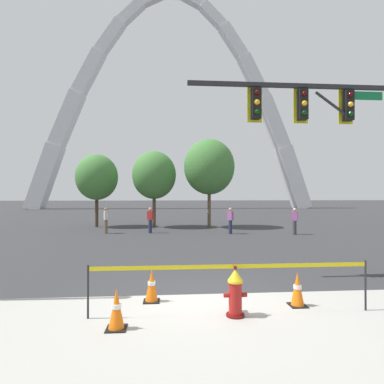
% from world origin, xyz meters
% --- Properties ---
extents(ground_plane, '(240.00, 240.00, 0.00)m').
position_xyz_m(ground_plane, '(0.00, 0.00, 0.00)').
color(ground_plane, '#333335').
extents(fire_hydrant, '(0.46, 0.48, 0.99)m').
position_xyz_m(fire_hydrant, '(0.54, -1.23, 0.47)').
color(fire_hydrant, '#5E0F0D').
rests_on(fire_hydrant, ground).
extents(caution_tape_barrier, '(5.65, 0.04, 1.04)m').
position_xyz_m(caution_tape_barrier, '(0.48, -1.14, 0.72)').
color(caution_tape_barrier, '#232326').
rests_on(caution_tape_barrier, ground).
extents(traffic_cone_by_hydrant, '(0.36, 0.36, 0.73)m').
position_xyz_m(traffic_cone_by_hydrant, '(-1.70, -1.66, 0.36)').
color(traffic_cone_by_hydrant, black).
rests_on(traffic_cone_by_hydrant, ground).
extents(traffic_cone_mid_sidewalk, '(0.36, 0.36, 0.73)m').
position_xyz_m(traffic_cone_mid_sidewalk, '(-1.15, -0.26, 0.36)').
color(traffic_cone_mid_sidewalk, black).
rests_on(traffic_cone_mid_sidewalk, ground).
extents(traffic_cone_curb_edge, '(0.36, 0.36, 0.73)m').
position_xyz_m(traffic_cone_curb_edge, '(1.99, -0.78, 0.36)').
color(traffic_cone_curb_edge, black).
rests_on(traffic_cone_curb_edge, ground).
extents(traffic_signal_gantry, '(6.42, 0.44, 6.00)m').
position_xyz_m(traffic_signal_gantry, '(4.22, 1.60, 4.27)').
color(traffic_signal_gantry, '#232326').
rests_on(traffic_signal_gantry, ground).
extents(monument_arch, '(48.46, 2.60, 38.12)m').
position_xyz_m(monument_arch, '(-0.00, 46.55, 16.79)').
color(monument_arch, silver).
rests_on(monument_arch, ground).
extents(tree_far_left, '(3.07, 3.07, 5.38)m').
position_xyz_m(tree_far_left, '(-6.04, 16.31, 3.68)').
color(tree_far_left, '#473323').
rests_on(tree_far_left, ground).
extents(tree_left_mid, '(3.19, 3.19, 5.59)m').
position_xyz_m(tree_left_mid, '(-1.80, 15.80, 3.82)').
color(tree_left_mid, brown).
rests_on(tree_left_mid, ground).
extents(tree_center_left, '(3.69, 3.69, 6.46)m').
position_xyz_m(tree_center_left, '(2.22, 15.41, 4.42)').
color(tree_center_left, brown).
rests_on(tree_center_left, ground).
extents(pedestrian_walking_left, '(0.39, 0.32, 1.59)m').
position_xyz_m(pedestrian_walking_left, '(-1.89, 12.38, 0.82)').
color(pedestrian_walking_left, '#232847').
rests_on(pedestrian_walking_left, ground).
extents(pedestrian_standing_center, '(0.31, 0.39, 1.59)m').
position_xyz_m(pedestrian_standing_center, '(-4.61, 12.37, 0.82)').
color(pedestrian_standing_center, brown).
rests_on(pedestrian_standing_center, ground).
extents(pedestrian_walking_right, '(0.39, 0.35, 1.59)m').
position_xyz_m(pedestrian_walking_right, '(6.79, 10.94, 0.82)').
color(pedestrian_walking_right, '#38383D').
rests_on(pedestrian_walking_right, ground).
extents(pedestrian_near_trees, '(0.37, 0.39, 1.59)m').
position_xyz_m(pedestrian_near_trees, '(3.02, 11.57, 0.82)').
color(pedestrian_near_trees, '#232847').
rests_on(pedestrian_near_trees, ground).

